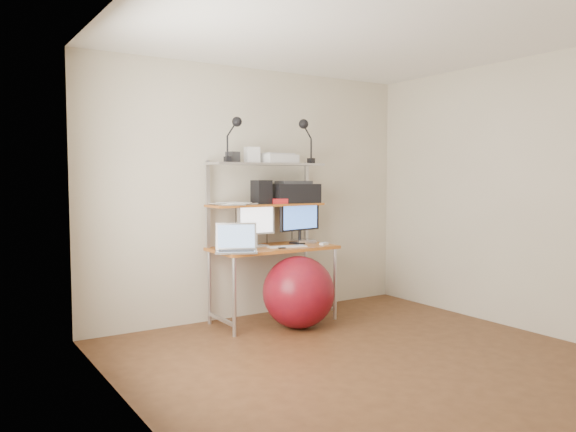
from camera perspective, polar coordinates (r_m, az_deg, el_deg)
name	(u,v)px	position (r m, az deg, el deg)	size (l,w,h in m)	color
room	(372,199)	(4.25, 8.57, 1.72)	(3.60, 3.60, 3.60)	brown
computer_desk	(270,224)	(5.49, -1.87, -0.81)	(1.20, 0.60, 1.57)	#A85820
wall_outlet	(323,277)	(6.27, 3.53, -6.25)	(0.08, 0.01, 0.12)	silver
monitor_silver	(256,222)	(5.43, -3.24, -0.59)	(0.41, 0.15, 0.45)	silver
monitor_black	(300,217)	(5.69, 1.21, -0.15)	(0.52, 0.18, 0.52)	black
laptop	(236,246)	(5.08, -5.28, -3.03)	(0.46, 0.43, 0.32)	silver
keyboard	(287,247)	(5.40, -0.09, -3.12)	(0.38, 0.11, 0.01)	silver
mouse	(324,244)	(5.59, 3.67, -2.83)	(0.08, 0.05, 0.02)	silver
mac_mini	(303,241)	(5.74, 1.58, -2.57)	(0.20, 0.20, 0.04)	silver
phone	(280,247)	(5.34, -0.81, -3.21)	(0.07, 0.12, 0.01)	black
printer	(294,193)	(5.72, 0.57, 2.40)	(0.51, 0.37, 0.22)	black
nas_cube	(261,192)	(5.51, -2.72, 2.45)	(0.16, 0.16, 0.23)	black
red_box	(280,201)	(5.55, -0.80, 1.52)	(0.18, 0.12, 0.05)	red
scanner	(277,158)	(5.62, -1.12, 5.87)	(0.41, 0.30, 0.10)	silver
box_white	(252,155)	(5.45, -3.69, 6.21)	(0.13, 0.11, 0.15)	silver
box_grey	(233,157)	(5.36, -5.64, 5.97)	(0.10, 0.10, 0.10)	#2D2C2F
clip_lamp_left	(235,129)	(5.26, -5.41, 8.79)	(0.17, 0.09, 0.42)	black
clip_lamp_right	(305,131)	(5.71, 1.76, 8.60)	(0.18, 0.10, 0.44)	black
exercise_ball	(299,292)	(5.30, 1.08, -7.74)	(0.68, 0.68, 0.68)	maroon
paper_stack	(231,204)	(5.34, -5.77, 1.27)	(0.38, 0.42, 0.02)	white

